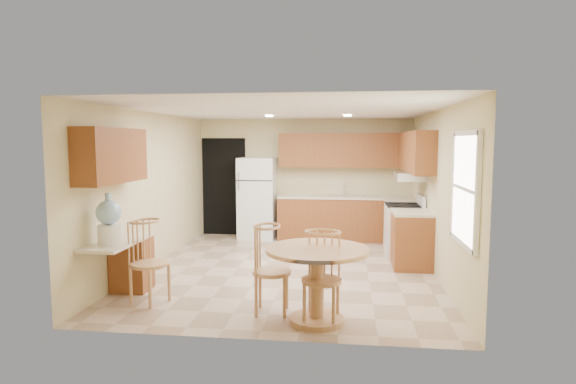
# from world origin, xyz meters

# --- Properties ---
(floor) EXTENTS (5.50, 5.50, 0.00)m
(floor) POSITION_xyz_m (0.00, 0.00, 0.00)
(floor) COLOR tan
(floor) RESTS_ON ground
(ceiling) EXTENTS (4.50, 5.50, 0.02)m
(ceiling) POSITION_xyz_m (0.00, 0.00, 2.50)
(ceiling) COLOR white
(ceiling) RESTS_ON wall_back
(wall_back) EXTENTS (4.50, 0.02, 2.50)m
(wall_back) POSITION_xyz_m (0.00, 2.75, 1.25)
(wall_back) COLOR beige
(wall_back) RESTS_ON floor
(wall_front) EXTENTS (4.50, 0.02, 2.50)m
(wall_front) POSITION_xyz_m (0.00, -2.75, 1.25)
(wall_front) COLOR beige
(wall_front) RESTS_ON floor
(wall_left) EXTENTS (0.02, 5.50, 2.50)m
(wall_left) POSITION_xyz_m (-2.25, 0.00, 1.25)
(wall_left) COLOR beige
(wall_left) RESTS_ON floor
(wall_right) EXTENTS (0.02, 5.50, 2.50)m
(wall_right) POSITION_xyz_m (2.25, 0.00, 1.25)
(wall_right) COLOR beige
(wall_right) RESTS_ON floor
(doorway) EXTENTS (0.90, 0.02, 2.10)m
(doorway) POSITION_xyz_m (-1.75, 2.73, 1.05)
(doorway) COLOR black
(doorway) RESTS_ON floor
(base_cab_back) EXTENTS (2.75, 0.60, 0.87)m
(base_cab_back) POSITION_xyz_m (0.88, 2.45, 0.43)
(base_cab_back) COLOR brown
(base_cab_back) RESTS_ON floor
(counter_back) EXTENTS (2.75, 0.63, 0.04)m
(counter_back) POSITION_xyz_m (0.88, 2.45, 0.89)
(counter_back) COLOR beige
(counter_back) RESTS_ON base_cab_back
(base_cab_right_a) EXTENTS (0.60, 0.59, 0.87)m
(base_cab_right_a) POSITION_xyz_m (1.95, 1.85, 0.43)
(base_cab_right_a) COLOR brown
(base_cab_right_a) RESTS_ON floor
(counter_right_a) EXTENTS (0.63, 0.59, 0.04)m
(counter_right_a) POSITION_xyz_m (1.95, 1.85, 0.89)
(counter_right_a) COLOR beige
(counter_right_a) RESTS_ON base_cab_right_a
(base_cab_right_b) EXTENTS (0.60, 0.80, 0.87)m
(base_cab_right_b) POSITION_xyz_m (1.95, 0.40, 0.43)
(base_cab_right_b) COLOR brown
(base_cab_right_b) RESTS_ON floor
(counter_right_b) EXTENTS (0.63, 0.80, 0.04)m
(counter_right_b) POSITION_xyz_m (1.95, 0.40, 0.89)
(counter_right_b) COLOR beige
(counter_right_b) RESTS_ON base_cab_right_b
(upper_cab_back) EXTENTS (2.75, 0.33, 0.70)m
(upper_cab_back) POSITION_xyz_m (0.88, 2.58, 1.85)
(upper_cab_back) COLOR brown
(upper_cab_back) RESTS_ON wall_back
(upper_cab_right) EXTENTS (0.33, 2.42, 0.70)m
(upper_cab_right) POSITION_xyz_m (2.08, 1.21, 1.85)
(upper_cab_right) COLOR brown
(upper_cab_right) RESTS_ON wall_right
(upper_cab_left) EXTENTS (0.33, 1.40, 0.70)m
(upper_cab_left) POSITION_xyz_m (-2.08, -1.60, 1.85)
(upper_cab_left) COLOR brown
(upper_cab_left) RESTS_ON wall_left
(sink) EXTENTS (0.78, 0.44, 0.01)m
(sink) POSITION_xyz_m (0.85, 2.45, 0.91)
(sink) COLOR silver
(sink) RESTS_ON counter_back
(range_hood) EXTENTS (0.50, 0.76, 0.14)m
(range_hood) POSITION_xyz_m (2.00, 1.18, 1.42)
(range_hood) COLOR silver
(range_hood) RESTS_ON upper_cab_right
(desk_pedestal) EXTENTS (0.48, 0.42, 0.72)m
(desk_pedestal) POSITION_xyz_m (-2.00, -1.32, 0.36)
(desk_pedestal) COLOR brown
(desk_pedestal) RESTS_ON floor
(desk_top) EXTENTS (0.50, 1.20, 0.04)m
(desk_top) POSITION_xyz_m (-2.00, -1.70, 0.75)
(desk_top) COLOR beige
(desk_top) RESTS_ON desk_pedestal
(window) EXTENTS (0.06, 1.12, 1.30)m
(window) POSITION_xyz_m (2.23, -1.85, 1.50)
(window) COLOR white
(window) RESTS_ON wall_right
(can_light_a) EXTENTS (0.14, 0.14, 0.02)m
(can_light_a) POSITION_xyz_m (-0.50, 1.20, 2.48)
(can_light_a) COLOR white
(can_light_a) RESTS_ON ceiling
(can_light_b) EXTENTS (0.14, 0.14, 0.02)m
(can_light_b) POSITION_xyz_m (0.90, 1.20, 2.48)
(can_light_b) COLOR white
(can_light_b) RESTS_ON ceiling
(refrigerator) EXTENTS (0.75, 0.73, 1.69)m
(refrigerator) POSITION_xyz_m (-0.95, 2.40, 0.85)
(refrigerator) COLOR white
(refrigerator) RESTS_ON floor
(stove) EXTENTS (0.65, 0.76, 1.09)m
(stove) POSITION_xyz_m (1.92, 1.18, 0.47)
(stove) COLOR white
(stove) RESTS_ON floor
(dining_table) EXTENTS (1.15, 1.15, 0.85)m
(dining_table) POSITION_xyz_m (0.58, -2.20, 0.56)
(dining_table) COLOR tan
(dining_table) RESTS_ON floor
(chair_table_a) EXTENTS (0.46, 0.59, 1.04)m
(chair_table_a) POSITION_xyz_m (0.03, -2.05, 0.63)
(chair_table_a) COLOR tan
(chair_table_a) RESTS_ON floor
(chair_table_b) EXTENTS (0.45, 0.45, 1.02)m
(chair_table_b) POSITION_xyz_m (0.63, -2.30, 0.62)
(chair_table_b) COLOR tan
(chair_table_b) RESTS_ON floor
(chair_desk) EXTENTS (0.46, 0.59, 1.04)m
(chair_desk) POSITION_xyz_m (-1.55, -1.88, 0.63)
(chair_desk) COLOR tan
(chair_desk) RESTS_ON floor
(water_crock) EXTENTS (0.30, 0.30, 0.63)m
(water_crock) POSITION_xyz_m (-2.00, -1.90, 1.05)
(water_crock) COLOR white
(water_crock) RESTS_ON desk_top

